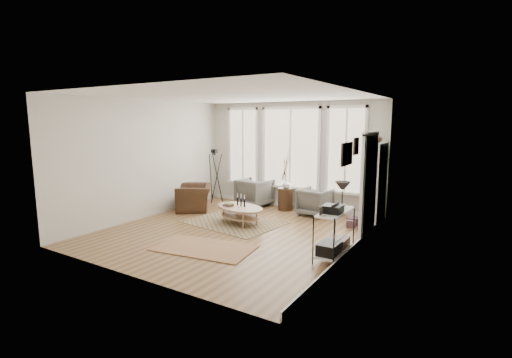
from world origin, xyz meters
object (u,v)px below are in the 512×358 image
Objects in this scene: low_shelf at (335,229)px; accent_chair at (194,197)px; bookcase at (375,184)px; coffee_table at (239,210)px; armchair_right at (315,202)px; armchair_left at (255,192)px; side_table at (285,180)px.

low_shelf reaches higher than accent_chair.
bookcase is 2.56m from low_shelf.
armchair_right is at bearing 54.88° from coffee_table.
low_shelf is 1.71× the size of armchair_right.
armchair_left is at bearing 141.21° from low_shelf.
low_shelf is 0.88× the size of coffee_table.
accent_chair is at bearing 27.81° from armchair_right.
bookcase is at bearing 31.18° from coffee_table.
low_shelf is at bearing 35.50° from accent_chair.
coffee_table is at bearing 61.14° from armchair_right.
low_shelf is 2.79m from coffee_table.
bookcase reaches higher than armchair_left.
bookcase reaches higher than low_shelf.
side_table is (-0.90, 0.09, 0.46)m from armchair_right.
bookcase reaches higher than accent_chair.
accent_chair is at bearing 56.71° from armchair_left.
coffee_table is 1.89m from accent_chair.
armchair_right reaches higher than accent_chair.
low_shelf is 2.96m from armchair_right.
low_shelf is (-0.06, -2.52, -0.44)m from bookcase.
low_shelf is at bearing -48.72° from side_table.
coffee_table is at bearing -148.82° from bookcase.
coffee_table is (-2.63, 0.89, -0.19)m from low_shelf.
accent_chair is (-3.01, -1.19, -0.01)m from armchair_right.
armchair_left is 1.05m from side_table.
side_table is (-2.40, 0.15, -0.15)m from bookcase.
armchair_left is 1.12× the size of armchair_right.
armchair_left is at bearing 101.05° from accent_chair.
coffee_table is 1.73× the size of armchair_left.
side_table is at bearing -170.88° from armchair_left.
coffee_table is 0.88× the size of side_table.
bookcase is at bearing 66.92° from accent_chair.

